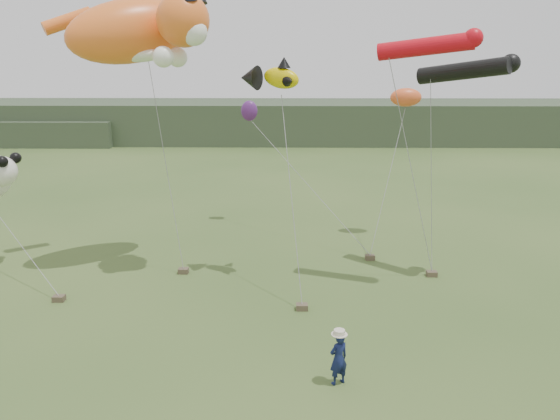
% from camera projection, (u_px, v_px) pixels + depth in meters
% --- Properties ---
extents(ground, '(120.00, 120.00, 0.00)m').
position_uv_depth(ground, '(299.00, 355.00, 15.43)').
color(ground, '#385123').
rests_on(ground, ground).
extents(headland, '(90.00, 13.00, 4.00)m').
position_uv_depth(headland, '(262.00, 122.00, 58.11)').
color(headland, '#2D3D28').
rests_on(headland, ground).
extents(festival_attendant, '(0.62, 0.55, 1.43)m').
position_uv_depth(festival_attendant, '(339.00, 359.00, 13.88)').
color(festival_attendant, '#111A43').
rests_on(festival_attendant, ground).
extents(sandbag_anchors, '(13.92, 5.17, 0.20)m').
position_uv_depth(sandbag_anchors, '(274.00, 280.00, 20.52)').
color(sandbag_anchors, brown).
rests_on(sandbag_anchors, ground).
extents(cat_kite, '(6.74, 4.91, 3.11)m').
position_uv_depth(cat_kite, '(143.00, 30.00, 20.07)').
color(cat_kite, orange).
rests_on(cat_kite, ground).
extents(fish_kite, '(2.44, 1.59, 1.19)m').
position_uv_depth(fish_kite, '(270.00, 77.00, 19.43)').
color(fish_kite, '#DEC203').
rests_on(fish_kite, ground).
extents(tube_kites, '(5.13, 3.38, 1.90)m').
position_uv_depth(tube_kites, '(455.00, 59.00, 18.91)').
color(tube_kites, black).
rests_on(tube_kites, ground).
extents(misc_kites, '(8.37, 2.93, 1.72)m').
position_uv_depth(misc_kites, '(352.00, 102.00, 25.39)').
color(misc_kites, '#EF5B2A').
rests_on(misc_kites, ground).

